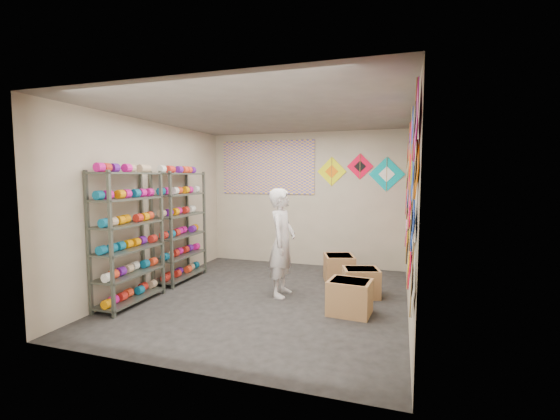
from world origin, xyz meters
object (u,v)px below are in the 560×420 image
(carton_a, at_px, (350,297))
(carton_b, at_px, (361,282))
(shelf_rack_front, at_px, (128,238))
(shelf_rack_back, at_px, (180,226))
(shopkeeper, at_px, (282,242))
(carton_c, at_px, (339,268))

(carton_a, bearing_deg, carton_b, 90.68)
(shelf_rack_front, height_order, shelf_rack_back, same)
(shopkeeper, bearing_deg, carton_b, -74.67)
(shelf_rack_front, bearing_deg, carton_a, 10.41)
(shelf_rack_front, xyz_separation_m, carton_c, (2.67, 2.04, -0.72))
(carton_a, height_order, carton_c, carton_c)
(shopkeeper, distance_m, carton_b, 1.34)
(shelf_rack_back, relative_size, carton_c, 3.57)
(carton_a, height_order, carton_b, carton_a)
(shopkeeper, relative_size, carton_c, 3.08)
(shopkeeper, distance_m, carton_a, 1.33)
(shelf_rack_back, distance_m, carton_c, 2.86)
(shelf_rack_back, xyz_separation_m, carton_a, (3.04, -0.74, -0.72))
(shelf_rack_back, height_order, carton_b, shelf_rack_back)
(shelf_rack_back, bearing_deg, carton_a, -13.70)
(carton_c, bearing_deg, carton_a, -93.73)
(carton_b, height_order, carton_c, carton_c)
(shopkeeper, bearing_deg, shelf_rack_back, 82.20)
(shelf_rack_front, relative_size, carton_b, 3.63)
(carton_b, xyz_separation_m, carton_c, (-0.44, 0.69, 0.02))
(shelf_rack_back, relative_size, shopkeeper, 1.16)
(shelf_rack_front, distance_m, carton_c, 3.43)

